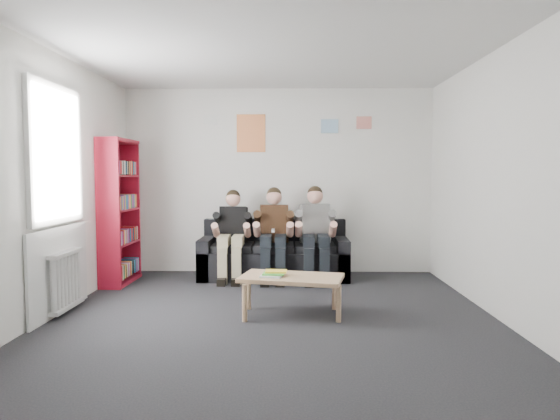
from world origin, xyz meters
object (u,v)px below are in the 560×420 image
(sofa, at_px, (274,257))
(person_middle, at_px, (274,234))
(person_left, at_px, (232,235))
(bookshelf, at_px, (120,211))
(person_right, at_px, (315,234))
(coffee_table, at_px, (292,281))

(sofa, bearing_deg, person_middle, -90.00)
(person_left, distance_m, person_middle, 0.57)
(bookshelf, height_order, person_middle, bookshelf)
(person_middle, distance_m, person_right, 0.57)
(coffee_table, xyz_separation_m, person_right, (0.33, 1.75, 0.28))
(coffee_table, height_order, person_left, person_left)
(bookshelf, bearing_deg, sofa, 13.46)
(bookshelf, height_order, person_left, bookshelf)
(bookshelf, bearing_deg, person_right, 6.68)
(sofa, bearing_deg, bookshelf, -167.97)
(sofa, relative_size, person_right, 1.59)
(bookshelf, xyz_separation_m, person_middle, (2.03, 0.24, -0.33))
(person_left, relative_size, person_middle, 0.97)
(bookshelf, distance_m, person_right, 2.63)
(person_left, xyz_separation_m, person_right, (1.14, -0.00, 0.02))
(sofa, bearing_deg, person_right, -18.68)
(person_right, bearing_deg, sofa, 151.56)
(coffee_table, height_order, person_right, person_right)
(sofa, distance_m, person_right, 0.70)
(sofa, distance_m, person_left, 0.69)
(bookshelf, bearing_deg, person_left, 10.86)
(sofa, bearing_deg, person_left, -161.60)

